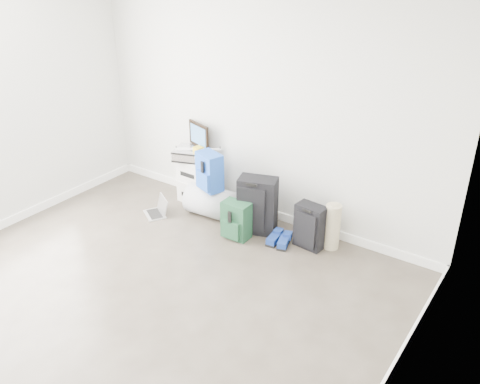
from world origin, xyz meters
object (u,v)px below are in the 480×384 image
Objects in this scene: boxes_stack at (195,180)px; carry_on at (310,226)px; laptop at (158,210)px; large_suitcase at (257,205)px; briefcase at (194,154)px; duffel_bag at (212,202)px.

carry_on is at bearing -3.97° from boxes_stack.
boxes_stack reaches higher than carry_on.
large_suitcase is at bearing 47.66° from laptop.
boxes_stack is at bearing 150.74° from large_suitcase.
boxes_stack is 0.86× the size of large_suitcase.
laptop is (-1.20, -0.35, -0.28)m from large_suitcase.
briefcase is 0.82m from laptop.
briefcase is at bearing 106.85° from laptop.
laptop is (-0.56, -0.35, -0.13)m from duffel_bag.
large_suitcase is (1.06, -0.21, -0.31)m from briefcase.
briefcase is 1.12m from large_suitcase.
boxes_stack is at bearing 106.85° from laptop.
carry_on is at bearing -14.28° from large_suitcase.
duffel_bag is at bearing 62.94° from laptop.
large_suitcase reaches higher than duffel_bag.
duffel_bag reaches higher than laptop.
laptop is at bearing -152.62° from duffel_bag.
large_suitcase reaches higher than carry_on.
carry_on is at bearing 43.45° from laptop.
briefcase is at bearing -179.47° from carry_on.
carry_on is (1.29, 0.05, 0.06)m from duffel_bag.
large_suitcase is at bearing -9.57° from boxes_stack.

